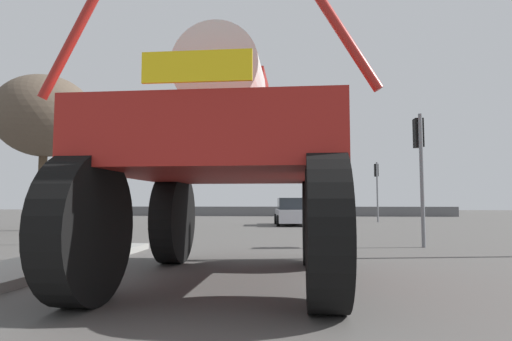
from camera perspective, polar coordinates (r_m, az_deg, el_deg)
The scene contains 8 objects.
ground_plane at distance 18.10m, azimuth 3.05°, elevation -8.31°, with size 120.00×120.00×0.00m, color #4C4947.
oversize_sprayer at distance 6.91m, azimuth -3.79°, elevation 1.22°, with size 4.15×5.54×4.39m.
sedan_ahead at distance 24.00m, azimuth 4.88°, elevation -5.63°, with size 2.19×4.25×1.52m.
traffic_signal_near_left at distance 13.99m, azimuth -19.96°, elevation 3.23°, with size 0.24×0.54×4.15m.
traffic_signal_near_right at distance 13.08m, azimuth 21.10°, elevation 2.59°, with size 0.24×0.54×3.78m.
traffic_signal_far_left at distance 29.22m, azimuth 15.89°, elevation -1.02°, with size 0.24×0.55×3.94m.
bare_tree_left at distance 21.89m, azimuth -26.52°, elevation 6.49°, with size 4.39×4.39×7.08m.
roadside_barrier at distance 40.42m, azimuth 4.44°, elevation -5.50°, with size 30.83×0.24×0.90m, color #59595B.
Camera 1 is at (0.80, -0.04, 1.23)m, focal length 29.78 mm.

